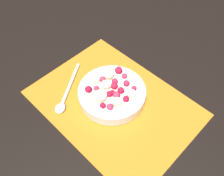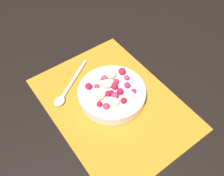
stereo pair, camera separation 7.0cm
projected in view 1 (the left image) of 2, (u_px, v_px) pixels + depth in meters
The scene contains 4 objects.
ground_plane at pixel (114, 104), 0.72m from camera, with size 3.00×3.00×0.00m, color black.
placemat at pixel (114, 103), 0.72m from camera, with size 0.46×0.33×0.01m.
fruit_bowl at pixel (112, 92), 0.71m from camera, with size 0.19×0.19×0.06m.
spoon at pixel (65, 97), 0.72m from camera, with size 0.12×0.17×0.01m.
Camera 1 is at (-0.28, 0.30, 0.60)m, focal length 40.00 mm.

